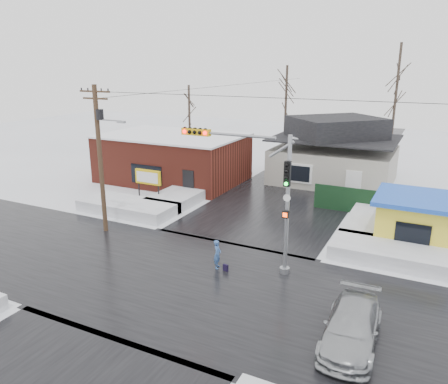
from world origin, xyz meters
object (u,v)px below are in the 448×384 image
at_px(kiosk, 415,220).
at_px(car, 352,327).
at_px(utility_pole, 100,151).
at_px(pedestrian, 217,254).
at_px(traffic_signal, 257,183).
at_px(marquee_sign, 148,178).

xyz_separation_m(kiosk, car, (-1.39, -11.37, -0.77)).
relative_size(utility_pole, pedestrian, 5.91).
relative_size(kiosk, car, 0.96).
relative_size(traffic_signal, car, 1.47).
bearing_deg(traffic_signal, car, -37.45).
height_order(pedestrian, car, pedestrian).
relative_size(utility_pole, kiosk, 1.96).
height_order(kiosk, pedestrian, kiosk).
bearing_deg(utility_pole, marquee_sign, 100.13).
bearing_deg(kiosk, pedestrian, -137.65).
bearing_deg(pedestrian, marquee_sign, 36.92).
distance_m(kiosk, pedestrian, 11.91).
bearing_deg(utility_pole, pedestrian, -9.92).
relative_size(traffic_signal, pedestrian, 4.60).
distance_m(kiosk, car, 11.49).
height_order(traffic_signal, pedestrian, traffic_signal).
height_order(utility_pole, kiosk, utility_pole).
bearing_deg(traffic_signal, pedestrian, -150.32).
xyz_separation_m(traffic_signal, kiosk, (7.07, 7.03, -3.08)).
height_order(marquee_sign, kiosk, kiosk).
height_order(traffic_signal, utility_pole, utility_pole).
distance_m(pedestrian, car, 8.12).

